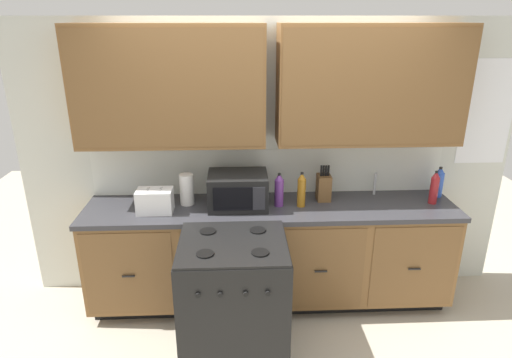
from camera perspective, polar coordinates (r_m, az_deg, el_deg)
name	(u,v)px	position (r m, az deg, el deg)	size (l,w,h in m)	color
ground_plane	(272,322)	(3.85, 2.16, -18.08)	(8.00, 8.00, 0.00)	#B2A893
wall_unit	(271,115)	(3.59, 1.91, 8.33)	(4.24, 0.40, 2.40)	silver
counter_run	(271,254)	(3.83, 1.93, -9.70)	(3.07, 0.64, 0.93)	black
stove_range	(234,299)	(3.30, -2.90, -15.39)	(0.76, 0.68, 0.95)	black
microwave	(238,190)	(3.57, -2.38, -1.47)	(0.48, 0.37, 0.28)	black
toaster	(155,201)	(3.57, -13.03, -2.80)	(0.28, 0.18, 0.19)	white
knife_block	(324,187)	(3.75, 8.80, -1.03)	(0.11, 0.14, 0.31)	brown
sink_faucet	(375,184)	(3.96, 15.21, -0.58)	(0.02, 0.02, 0.20)	#B2B5BA
paper_towel_roll	(187,189)	(3.66, -9.00, -1.34)	(0.12, 0.12, 0.26)	white
bottle_blue	(439,182)	(4.09, 22.69, -0.37)	(0.08, 0.08, 0.27)	blue
bottle_violet	(279,190)	(3.58, 3.02, -1.45)	(0.08, 0.08, 0.28)	#663384
bottle_amber	(301,190)	(3.59, 5.94, -1.41)	(0.07, 0.07, 0.29)	#9E6619
bottle_red	(434,188)	(3.91, 22.20, -1.05)	(0.07, 0.07, 0.28)	maroon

